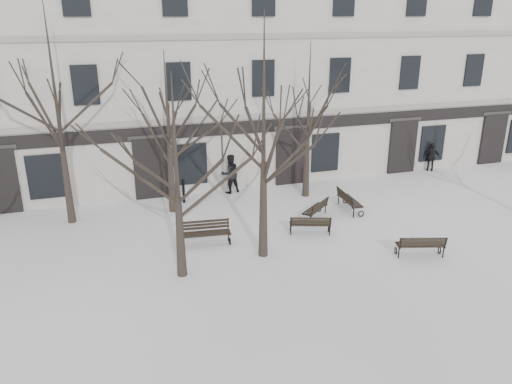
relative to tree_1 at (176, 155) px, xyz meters
name	(u,v)px	position (x,y,z in m)	size (l,w,h in m)	color
ground	(279,261)	(3.44, -0.06, -4.18)	(100.00, 100.00, 0.00)	white
building	(200,67)	(3.44, 12.90, 1.34)	(40.40, 10.20, 11.40)	beige
tree_1	(176,155)	(0.00, 0.00, 0.00)	(4.68, 4.68, 6.69)	black
tree_2	(264,111)	(3.04, 0.57, 1.07)	(5.87, 5.87, 8.39)	black
tree_4	(55,91)	(-3.66, 5.91, 1.29)	(6.12, 6.12, 8.75)	black
tree_5	(167,114)	(0.59, 5.87, 0.14)	(4.84, 4.84, 6.91)	black
tree_6	(309,103)	(6.97, 5.94, 0.29)	(5.00, 5.00, 7.15)	black
bench_1	(310,224)	(5.39, 1.75, -3.74)	(1.69, 1.07, 0.81)	black
bench_2	(421,245)	(8.39, -1.24, -3.71)	(1.78, 1.06, 0.85)	black
bench_3	(206,232)	(1.29, 2.10, -3.68)	(1.87, 0.85, 0.91)	black
bench_4	(316,209)	(6.29, 3.18, -3.74)	(1.56, 1.46, 0.81)	black
bench_5	(349,200)	(8.04, 3.60, -3.70)	(0.76, 1.79, 0.88)	black
bollard_a	(183,190)	(1.23, 6.78, -3.57)	(0.15, 0.15, 1.14)	black
bollard_b	(306,175)	(7.53, 7.27, -3.59)	(0.14, 0.14, 1.10)	black
pedestrian_b	(230,192)	(3.64, 7.50, -4.18)	(0.93, 0.73, 1.92)	black
pedestrian_c	(430,171)	(15.20, 7.60, -4.18)	(0.93, 0.39, 1.58)	black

